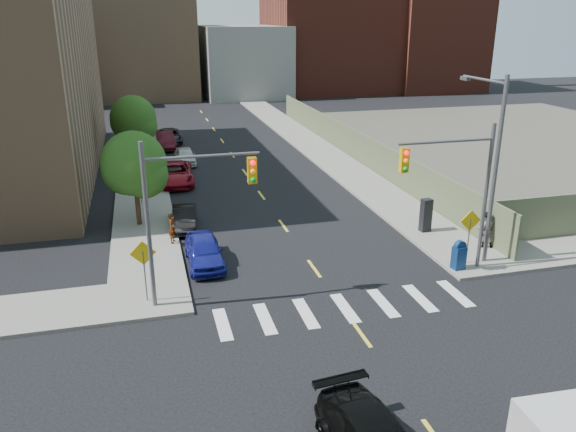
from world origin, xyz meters
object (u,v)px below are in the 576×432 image
parked_car_blue (204,251)px  parked_car_black (185,218)px  parked_car_maroon (165,141)px  payphone (426,215)px  parked_car_red (175,174)px  pedestrian_east (486,229)px  mailbox (459,255)px  parked_car_grey (169,136)px  pedestrian_west (173,228)px  parked_car_white (185,156)px  parked_car_silver (173,174)px

parked_car_blue → parked_car_black: 5.25m
parked_car_blue → parked_car_maroon: (-0.49, 26.11, 0.04)m
parked_car_maroon → payphone: size_ratio=2.46×
parked_car_black → parked_car_red: 9.26m
parked_car_blue → pedestrian_east: bearing=-7.1°
mailbox → parked_car_maroon: bearing=103.3°
parked_car_black → mailbox: bearing=-31.2°
parked_car_grey → pedestrian_west: 25.90m
parked_car_blue → payphone: size_ratio=2.26×
parked_car_black → parked_car_grey: size_ratio=0.81×
parked_car_red → parked_car_grey: 14.24m
parked_car_red → payphone: size_ratio=2.90×
pedestrian_east → payphone: bearing=-33.4°
parked_car_red → parked_car_white: (1.18, 5.56, -0.08)m
pedestrian_east → pedestrian_west: bearing=5.4°
parked_car_silver → pedestrian_west: (-0.80, -11.95, 0.34)m
mailbox → payphone: payphone is taller
parked_car_blue → mailbox: (11.47, -3.83, 0.12)m
parked_car_grey → mailbox: (11.39, -32.54, 0.19)m
payphone → parked_car_red: bearing=129.0°
parked_car_white → parked_car_red: bearing=-102.5°
mailbox → payphone: (0.82, 4.85, 0.24)m
parked_car_red → pedestrian_east: pedestrian_east is taller
payphone → pedestrian_west: 13.71m
payphone → parked_car_maroon: bearing=112.7°
parked_car_red → payphone: payphone is taller
parked_car_white → mailbox: (10.67, -23.87, 0.18)m
parked_car_black → payphone: payphone is taller
mailbox → parked_car_black: bearing=134.4°
mailbox → pedestrian_east: size_ratio=0.75×
parked_car_blue → pedestrian_east: (14.21, -1.75, 0.38)m
parked_car_blue → mailbox: 12.10m
mailbox → payphone: bearing=71.9°
parked_car_silver → parked_car_black: bearing=-93.6°
parked_car_white → pedestrian_west: bearing=-97.5°
parked_car_maroon → pedestrian_west: 23.27m
parked_car_grey → parked_car_silver: bearing=-94.7°
parked_car_blue → parked_car_red: 14.48m
parked_car_black → parked_car_maroon: bearing=95.9°
parked_car_silver → parked_car_maroon: 11.31m
pedestrian_west → parked_car_blue: bearing=-136.7°
parked_car_black → parked_car_maroon: size_ratio=0.82×
parked_car_blue → pedestrian_west: bearing=114.3°
parked_car_blue → mailbox: bearing=-18.5°
parked_car_silver → parked_car_white: bearing=72.5°
parked_car_silver → payphone: size_ratio=2.28×
parked_car_black → parked_car_silver: size_ratio=0.88×
parked_car_silver → pedestrian_west: size_ratio=2.62×
parked_car_red → parked_car_silver: parked_car_red is taller
parked_car_red → pedestrian_west: pedestrian_west is taller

